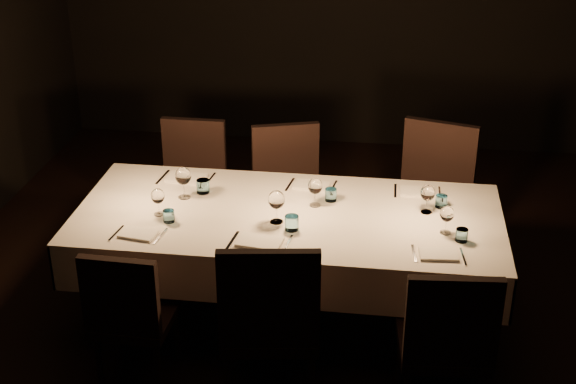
# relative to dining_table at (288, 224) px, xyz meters

# --- Properties ---
(room) EXTENTS (5.01, 6.01, 3.01)m
(room) POSITION_rel_dining_table_xyz_m (0.00, 0.00, 0.81)
(room) COLOR black
(room) RESTS_ON ground
(dining_table) EXTENTS (2.52, 1.12, 0.76)m
(dining_table) POSITION_rel_dining_table_xyz_m (0.00, 0.00, 0.00)
(dining_table) COLOR black
(dining_table) RESTS_ON ground
(chair_near_left) EXTENTS (0.43, 0.43, 0.87)m
(chair_near_left) POSITION_rel_dining_table_xyz_m (-0.76, -0.73, -0.20)
(chair_near_left) COLOR black
(chair_near_left) RESTS_ON ground
(place_setting_near_left) EXTENTS (0.31, 0.39, 0.17)m
(place_setting_near_left) POSITION_rel_dining_table_xyz_m (-0.75, -0.22, 0.14)
(place_setting_near_left) COLOR silver
(place_setting_near_left) RESTS_ON dining_table
(chair_near_center) EXTENTS (0.57, 0.57, 1.05)m
(chair_near_center) POSITION_rel_dining_table_xyz_m (0.02, -0.81, -0.12)
(chair_near_center) COLOR black
(chair_near_center) RESTS_ON ground
(place_setting_near_center) EXTENTS (0.37, 0.42, 0.20)m
(place_setting_near_center) POSITION_rel_dining_table_xyz_m (-0.04, -0.22, 0.15)
(place_setting_near_center) COLOR silver
(place_setting_near_center) RESTS_ON dining_table
(chair_near_right) EXTENTS (0.49, 0.49, 0.95)m
(chair_near_right) POSITION_rel_dining_table_xyz_m (0.91, -0.80, -0.16)
(chair_near_right) COLOR black
(chair_near_right) RESTS_ON ground
(place_setting_near_right) EXTENTS (0.31, 0.39, 0.17)m
(place_setting_near_right) POSITION_rel_dining_table_xyz_m (0.92, -0.22, 0.14)
(place_setting_near_right) COLOR silver
(place_setting_near_right) RESTS_ON dining_table
(chair_far_left) EXTENTS (0.46, 0.46, 0.95)m
(chair_far_left) POSITION_rel_dining_table_xyz_m (-0.81, 0.86, -0.16)
(chair_far_left) COLOR black
(chair_far_left) RESTS_ON ground
(place_setting_far_left) EXTENTS (0.37, 0.42, 0.20)m
(place_setting_far_left) POSITION_rel_dining_table_xyz_m (-0.65, 0.22, 0.15)
(place_setting_far_left) COLOR silver
(place_setting_far_left) RESTS_ON dining_table
(chair_far_center) EXTENTS (0.58, 0.58, 0.97)m
(chair_far_center) POSITION_rel_dining_table_xyz_m (-0.10, 0.79, -0.15)
(chair_far_center) COLOR black
(chair_far_center) RESTS_ON ground
(place_setting_far_center) EXTENTS (0.33, 0.40, 0.18)m
(place_setting_far_center) POSITION_rel_dining_table_xyz_m (0.15, 0.22, 0.14)
(place_setting_far_center) COLOR silver
(place_setting_far_center) RESTS_ON dining_table
(chair_far_right) EXTENTS (0.62, 0.62, 1.04)m
(chair_far_right) POSITION_rel_dining_table_xyz_m (0.88, 0.77, -0.12)
(chair_far_right) COLOR black
(chair_far_right) RESTS_ON ground
(place_setting_far_right) EXTENTS (0.32, 0.40, 0.18)m
(place_setting_far_right) POSITION_rel_dining_table_xyz_m (0.82, 0.22, 0.14)
(place_setting_far_right) COLOR silver
(place_setting_far_right) RESTS_ON dining_table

